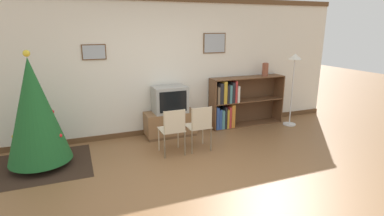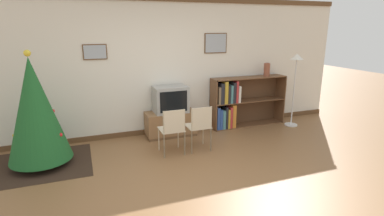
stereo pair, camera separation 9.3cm
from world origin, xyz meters
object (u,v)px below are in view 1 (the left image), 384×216
object	(u,v)px
vase	(265,69)
standing_lamp	(294,71)
christmas_tree	(35,111)
television	(170,99)
tv_console	(170,124)
folding_chair_left	(173,129)
bookshelf	(234,103)
folding_chair_right	(200,125)

from	to	relation	value
vase	standing_lamp	distance (m)	0.60
christmas_tree	television	distance (m)	2.39
standing_lamp	television	bearing A→B (deg)	173.08
tv_console	television	world-z (taller)	television
standing_lamp	folding_chair_left	bearing A→B (deg)	-168.50
vase	christmas_tree	bearing A→B (deg)	-172.41
tv_console	standing_lamp	bearing A→B (deg)	-6.98
bookshelf	television	bearing A→B (deg)	-177.86
television	folding_chair_right	bearing A→B (deg)	-75.23
television	bookshelf	bearing A→B (deg)	2.14
christmas_tree	vase	xyz separation A→B (m)	(4.53, 0.60, 0.33)
folding_chair_right	vase	world-z (taller)	vase
tv_console	folding_chair_left	xyz separation A→B (m)	(-0.24, -0.93, 0.22)
bookshelf	standing_lamp	size ratio (longest dim) A/B	1.08
tv_console	folding_chair_right	size ratio (longest dim) A/B	1.23
television	folding_chair_left	world-z (taller)	television
folding_chair_right	bookshelf	distance (m)	1.57
folding_chair_right	folding_chair_left	bearing A→B (deg)	180.00
folding_chair_left	television	bearing A→B (deg)	75.23
christmas_tree	tv_console	world-z (taller)	christmas_tree
television	bookshelf	xyz separation A→B (m)	(1.47, 0.05, -0.22)
christmas_tree	tv_console	distance (m)	2.48
tv_console	folding_chair_right	distance (m)	0.99
television	standing_lamp	distance (m)	2.76
television	standing_lamp	xyz separation A→B (m)	(2.70, -0.33, 0.47)
christmas_tree	standing_lamp	xyz separation A→B (m)	(5.02, 0.25, 0.31)
vase	television	bearing A→B (deg)	-179.39
vase	bookshelf	bearing A→B (deg)	177.59
christmas_tree	bookshelf	bearing A→B (deg)	9.53
folding_chair_left	bookshelf	distance (m)	1.97
tv_console	folding_chair_left	size ratio (longest dim) A/B	1.23
television	folding_chair_left	distance (m)	1.00
bookshelf	vase	world-z (taller)	vase
folding_chair_left	tv_console	bearing A→B (deg)	75.27
tv_console	folding_chair_right	xyz separation A→B (m)	(0.24, -0.93, 0.22)
vase	tv_console	bearing A→B (deg)	-179.46
bookshelf	folding_chair_right	bearing A→B (deg)	-141.22
tv_console	bookshelf	xyz separation A→B (m)	(1.47, 0.05, 0.29)
television	vase	bearing A→B (deg)	0.61
folding_chair_right	christmas_tree	bearing A→B (deg)	172.26
vase	folding_chair_right	bearing A→B (deg)	-154.21
tv_console	folding_chair_left	world-z (taller)	folding_chair_left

